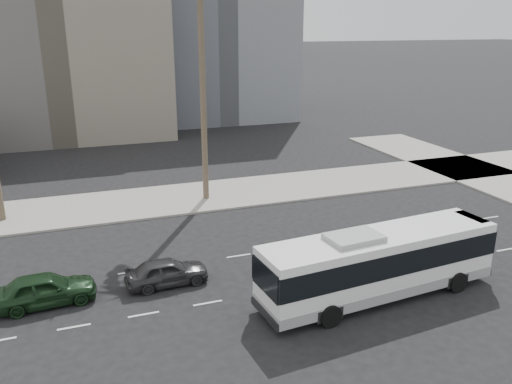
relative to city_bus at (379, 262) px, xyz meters
name	(u,v)px	position (x,y,z in m)	size (l,w,h in m)	color
ground	(322,283)	(-1.91, 2.10, -1.82)	(700.00, 700.00, 0.00)	black
sidewalk_north	(232,193)	(-1.91, 17.60, -1.75)	(120.00, 7.00, 0.15)	gray
midrise_beige_west	(56,56)	(-13.91, 47.10, 7.18)	(24.00, 18.00, 18.00)	#605C58
midrise_gray_center	(207,21)	(6.09, 54.10, 11.18)	(20.00, 20.00, 26.00)	#595D64
city_bus	(379,262)	(0.00, 0.00, 0.00)	(12.27, 3.76, 3.47)	silver
car_a	(167,272)	(-9.34, 4.61, -1.12)	(4.13, 1.66, 1.41)	#2E2E30
car_b	(45,289)	(-15.07, 4.59, -1.04)	(4.61, 1.85, 1.57)	#173219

